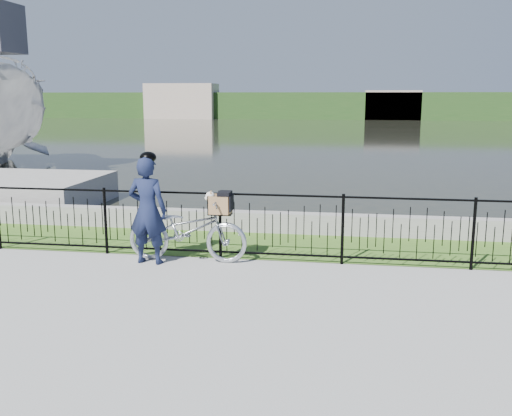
# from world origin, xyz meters

# --- Properties ---
(ground) EXTENTS (120.00, 120.00, 0.00)m
(ground) POSITION_xyz_m (0.00, 0.00, 0.00)
(ground) COLOR gray
(ground) RESTS_ON ground
(grass_strip) EXTENTS (60.00, 2.00, 0.01)m
(grass_strip) POSITION_xyz_m (0.00, 2.60, 0.00)
(grass_strip) COLOR #40651F
(grass_strip) RESTS_ON ground
(water) EXTENTS (120.00, 120.00, 0.00)m
(water) POSITION_xyz_m (0.00, 33.00, 0.00)
(water) COLOR black
(water) RESTS_ON ground
(quay_wall) EXTENTS (60.00, 0.30, 0.40)m
(quay_wall) POSITION_xyz_m (0.00, 3.60, 0.20)
(quay_wall) COLOR gray
(quay_wall) RESTS_ON ground
(fence) EXTENTS (14.00, 0.06, 1.15)m
(fence) POSITION_xyz_m (0.00, 1.60, 0.58)
(fence) COLOR black
(fence) RESTS_ON ground
(far_treeline) EXTENTS (120.00, 6.00, 3.00)m
(far_treeline) POSITION_xyz_m (0.00, 60.00, 1.50)
(far_treeline) COLOR #25441A
(far_treeline) RESTS_ON ground
(far_building_left) EXTENTS (8.00, 4.00, 4.00)m
(far_building_left) POSITION_xyz_m (-18.00, 58.00, 2.00)
(far_building_left) COLOR #AA9A88
(far_building_left) RESTS_ON ground
(far_building_right) EXTENTS (6.00, 3.00, 3.20)m
(far_building_right) POSITION_xyz_m (6.00, 58.50, 1.60)
(far_building_right) COLOR #AA9A88
(far_building_right) RESTS_ON ground
(bicycle_rig) EXTENTS (1.98, 0.69, 1.19)m
(bicycle_rig) POSITION_xyz_m (-1.49, 1.40, 0.53)
(bicycle_rig) COLOR #AEB4BB
(bicycle_rig) RESTS_ON ground
(cyclist) EXTENTS (0.66, 0.46, 1.81)m
(cyclist) POSITION_xyz_m (-2.09, 1.19, 0.89)
(cyclist) COLOR #131A36
(cyclist) RESTS_ON ground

